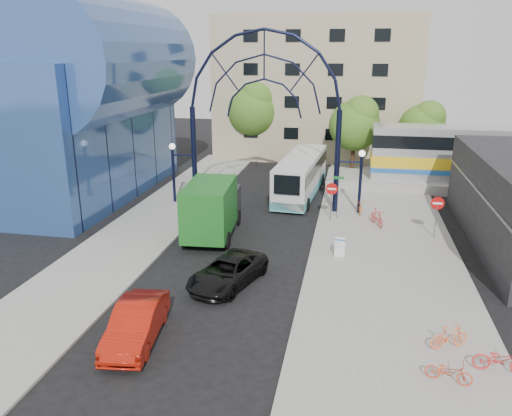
% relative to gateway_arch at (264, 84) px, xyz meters
% --- Properties ---
extents(ground, '(120.00, 120.00, 0.00)m').
position_rel_gateway_arch_xyz_m(ground, '(0.00, -14.00, -8.56)').
color(ground, black).
rests_on(ground, ground).
extents(sidewalk_east, '(8.00, 56.00, 0.12)m').
position_rel_gateway_arch_xyz_m(sidewalk_east, '(8.00, -10.00, -8.50)').
color(sidewalk_east, gray).
rests_on(sidewalk_east, ground).
extents(plaza_west, '(5.00, 50.00, 0.12)m').
position_rel_gateway_arch_xyz_m(plaza_west, '(-6.50, -8.00, -8.50)').
color(plaza_west, gray).
rests_on(plaza_west, ground).
extents(gateway_arch, '(13.64, 0.44, 12.10)m').
position_rel_gateway_arch_xyz_m(gateway_arch, '(0.00, 0.00, 0.00)').
color(gateway_arch, black).
rests_on(gateway_arch, ground).
extents(stop_sign, '(0.80, 0.07, 2.50)m').
position_rel_gateway_arch_xyz_m(stop_sign, '(4.80, -2.00, -6.56)').
color(stop_sign, slate).
rests_on(stop_sign, sidewalk_east).
extents(do_not_enter_sign, '(0.76, 0.07, 2.48)m').
position_rel_gateway_arch_xyz_m(do_not_enter_sign, '(11.00, -4.00, -6.58)').
color(do_not_enter_sign, slate).
rests_on(do_not_enter_sign, sidewalk_east).
extents(street_name_sign, '(0.70, 0.70, 2.80)m').
position_rel_gateway_arch_xyz_m(street_name_sign, '(5.20, -1.40, -6.43)').
color(street_name_sign, slate).
rests_on(street_name_sign, sidewalk_east).
extents(sandwich_board, '(0.55, 0.61, 0.99)m').
position_rel_gateway_arch_xyz_m(sandwich_board, '(5.60, -8.02, -7.81)').
color(sandwich_board, white).
rests_on(sandwich_board, sidewalk_east).
extents(transit_hall, '(16.50, 18.00, 14.50)m').
position_rel_gateway_arch_xyz_m(transit_hall, '(-15.30, 1.00, -1.86)').
color(transit_hall, '#315296').
rests_on(transit_hall, ground).
extents(apartment_block, '(20.00, 12.10, 14.00)m').
position_rel_gateway_arch_xyz_m(apartment_block, '(2.00, 20.97, -1.55)').
color(apartment_block, tan).
rests_on(apartment_block, ground).
extents(tree_north_a, '(4.48, 4.48, 7.00)m').
position_rel_gateway_arch_xyz_m(tree_north_a, '(6.12, 11.93, -3.95)').
color(tree_north_a, '#382314').
rests_on(tree_north_a, ground).
extents(tree_north_b, '(5.12, 5.12, 8.00)m').
position_rel_gateway_arch_xyz_m(tree_north_b, '(-3.88, 15.93, -3.29)').
color(tree_north_b, '#382314').
rests_on(tree_north_b, ground).
extents(tree_north_c, '(4.16, 4.16, 6.50)m').
position_rel_gateway_arch_xyz_m(tree_north_c, '(12.12, 13.93, -4.28)').
color(tree_north_c, '#382314').
rests_on(tree_north_c, ground).
extents(city_bus, '(3.18, 11.02, 2.99)m').
position_rel_gateway_arch_xyz_m(city_bus, '(2.20, 4.14, -6.99)').
color(city_bus, silver).
rests_on(city_bus, ground).
extents(green_truck, '(3.07, 6.98, 3.44)m').
position_rel_gateway_arch_xyz_m(green_truck, '(-2.03, -5.80, -6.84)').
color(green_truck, black).
rests_on(green_truck, ground).
extents(black_suv, '(3.53, 5.23, 1.33)m').
position_rel_gateway_arch_xyz_m(black_suv, '(0.49, -12.19, -7.89)').
color(black_suv, black).
rests_on(black_suv, ground).
extents(red_sedan, '(2.15, 4.70, 1.49)m').
position_rel_gateway_arch_xyz_m(red_sedan, '(-1.75, -17.56, -7.81)').
color(red_sedan, '#A5170A').
rests_on(red_sedan, ground).
extents(bike_near_a, '(0.78, 1.87, 0.96)m').
position_rel_gateway_arch_xyz_m(bike_near_a, '(6.67, 0.00, -7.96)').
color(bike_near_a, '#CE6829').
rests_on(bike_near_a, sidewalk_east).
extents(bike_near_b, '(1.15, 1.82, 1.06)m').
position_rel_gateway_arch_xyz_m(bike_near_b, '(7.72, -2.47, -7.91)').
color(bike_near_b, red).
rests_on(bike_near_b, sidewalk_east).
extents(bike_far_a, '(1.61, 0.85, 0.80)m').
position_rel_gateway_arch_xyz_m(bike_far_a, '(9.54, -18.07, -8.04)').
color(bike_far_a, '#D04629').
rests_on(bike_far_a, sidewalk_east).
extents(bike_far_b, '(1.59, 1.04, 0.93)m').
position_rel_gateway_arch_xyz_m(bike_far_b, '(9.90, -15.96, -7.97)').
color(bike_far_b, '#FF6833').
rests_on(bike_far_b, sidewalk_east).
extents(bike_far_c, '(1.86, 0.73, 0.96)m').
position_rel_gateway_arch_xyz_m(bike_far_c, '(11.38, -17.15, -7.96)').
color(bike_far_c, red).
rests_on(bike_far_c, sidewalk_east).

